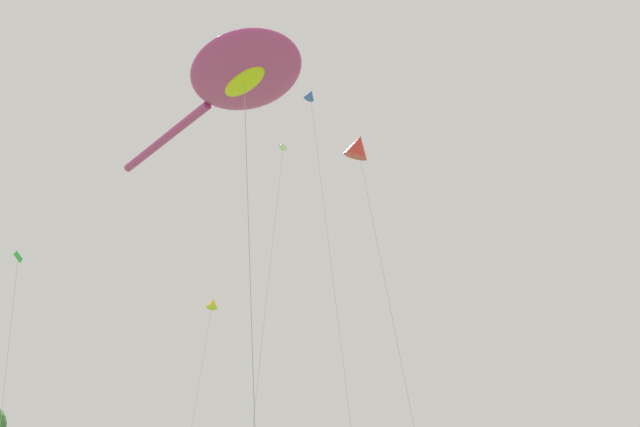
{
  "coord_description": "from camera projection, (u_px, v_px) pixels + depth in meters",
  "views": [
    {
      "loc": [
        -8.75,
        -0.69,
        1.64
      ],
      "look_at": [
        0.27,
        6.79,
        7.78
      ],
      "focal_mm": 30.2,
      "sensor_mm": 36.0,
      "label": 1
    }
  ],
  "objects": [
    {
      "name": "small_kite_diamond_red",
      "position": [
        15.0,
        285.0,
        23.16
      ],
      "size": [
        0.44,
        4.14,
        11.28
      ],
      "rotation": [
        0.0,
        0.0,
        -0.23
      ],
      "color": "green",
      "rests_on": "ground"
    },
    {
      "name": "big_show_kite",
      "position": [
        241.0,
        77.0,
        21.78
      ],
      "size": [
        4.4,
        13.05,
        17.23
      ],
      "rotation": [
        0.0,
        0.0,
        -1.66
      ],
      "color": "#CC3899",
      "rests_on": "ground"
    },
    {
      "name": "small_kite_delta_white",
      "position": [
        311.0,
        100.0,
        28.38
      ],
      "size": [
        4.45,
        0.79,
        20.78
      ],
      "rotation": [
        0.0,
        0.0,
        0.16
      ],
      "color": "blue",
      "rests_on": "ground"
    },
    {
      "name": "small_kite_triangle_green",
      "position": [
        212.0,
        304.0,
        32.49
      ],
      "size": [
        1.02,
        1.6,
        12.28
      ],
      "rotation": [
        0.0,
        0.0,
        2.1
      ],
      "color": "yellow",
      "rests_on": "ground"
    },
    {
      "name": "small_kite_stunt_black",
      "position": [
        282.0,
        160.0,
        31.63
      ],
      "size": [
        3.17,
        1.59,
        20.24
      ],
      "rotation": [
        0.0,
        0.0,
        -2.89
      ],
      "color": "white",
      "rests_on": "ground"
    },
    {
      "name": "small_kite_bird_shape",
      "position": [
        358.0,
        147.0,
        24.78
      ],
      "size": [
        2.56,
        2.19,
        16.59
      ],
      "rotation": [
        0.0,
        0.0,
        2.92
      ],
      "color": "red",
      "rests_on": "ground"
    }
  ]
}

